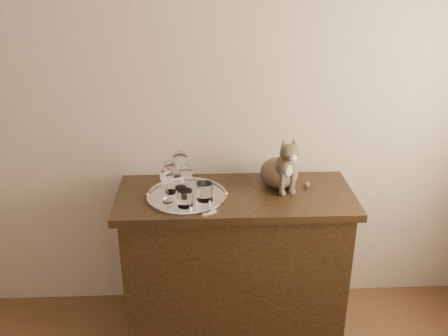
# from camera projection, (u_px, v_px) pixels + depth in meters

# --- Properties ---
(wall_back) EXTENTS (4.00, 0.10, 2.70)m
(wall_back) POSITION_uv_depth(u_px,v_px,m) (117.00, 83.00, 2.58)
(wall_back) COLOR #C2AD91
(wall_back) RESTS_ON ground
(sideboard) EXTENTS (1.20, 0.50, 0.85)m
(sideboard) POSITION_uv_depth(u_px,v_px,m) (235.00, 264.00, 2.69)
(sideboard) COLOR black
(sideboard) RESTS_ON ground
(tray) EXTENTS (0.40, 0.40, 0.01)m
(tray) POSITION_uv_depth(u_px,v_px,m) (187.00, 197.00, 2.48)
(tray) COLOR silver
(tray) RESTS_ON sideboard
(wine_glass_a) EXTENTS (0.07, 0.07, 0.17)m
(wine_glass_a) POSITION_uv_depth(u_px,v_px,m) (170.00, 177.00, 2.49)
(wine_glass_a) COLOR silver
(wine_glass_a) RESTS_ON tray
(wine_glass_b) EXTENTS (0.08, 0.08, 0.20)m
(wine_glass_b) POSITION_uv_depth(u_px,v_px,m) (180.00, 170.00, 2.52)
(wine_glass_b) COLOR white
(wine_glass_b) RESTS_ON tray
(wine_glass_c) EXTENTS (0.07, 0.07, 0.18)m
(wine_glass_c) POSITION_uv_depth(u_px,v_px,m) (167.00, 184.00, 2.40)
(wine_glass_c) COLOR white
(wine_glass_c) RESTS_ON tray
(wine_glass_d) EXTENTS (0.06, 0.06, 0.17)m
(wine_glass_d) POSITION_uv_depth(u_px,v_px,m) (186.00, 179.00, 2.46)
(wine_glass_d) COLOR white
(wine_glass_d) RESTS_ON tray
(tumbler_a) EXTENTS (0.08, 0.08, 0.09)m
(tumbler_a) POSITION_uv_depth(u_px,v_px,m) (205.00, 192.00, 2.42)
(tumbler_a) COLOR silver
(tumbler_a) RESTS_ON tray
(tumbler_b) EXTENTS (0.07, 0.07, 0.08)m
(tumbler_b) POSITION_uv_depth(u_px,v_px,m) (185.00, 198.00, 2.36)
(tumbler_b) COLOR white
(tumbler_b) RESTS_ON tray
(cat) EXTENTS (0.35, 0.34, 0.29)m
(cat) POSITION_uv_depth(u_px,v_px,m) (280.00, 159.00, 2.55)
(cat) COLOR brown
(cat) RESTS_ON sideboard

